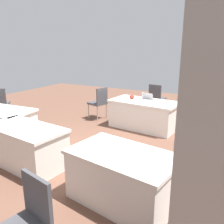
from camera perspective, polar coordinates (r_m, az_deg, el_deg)
ground_plane at (r=4.58m, az=-1.10°, el=-11.74°), size 14.40×14.40×0.00m
pillar_left at (r=1.94m, az=24.98°, el=-4.09°), size 0.56×0.56×3.00m
table_foreground at (r=6.30m, az=7.70°, el=-0.55°), size 1.83×1.07×0.73m
table_mid_right at (r=4.58m, az=-20.03°, el=-7.69°), size 1.63×0.94×0.73m
table_back_left at (r=3.37m, az=2.56°, el=-15.44°), size 1.57×1.09×0.73m
chair_near_front at (r=6.97m, az=-3.14°, el=2.64°), size 0.53×0.53×0.95m
chair_tucked_left at (r=7.46m, az=-25.44°, el=2.17°), size 0.62×0.62×0.97m
chair_by_pillar at (r=2.49m, az=-19.91°, el=-23.63°), size 0.52×0.52×0.97m
chair_back_row at (r=7.64m, az=10.68°, el=3.60°), size 0.50×0.50×0.96m
laptop_silver at (r=6.17m, az=8.07°, el=2.96°), size 0.35×0.33×0.21m
yarn_ball at (r=6.37m, az=4.84°, el=3.65°), size 0.12×0.12×0.12m
scissors_red at (r=6.04m, az=12.71°, el=2.10°), size 0.07×0.18×0.01m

